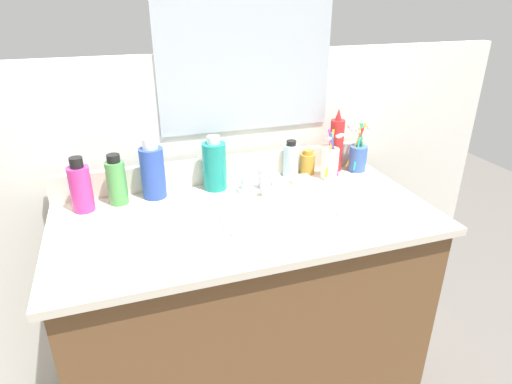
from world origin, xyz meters
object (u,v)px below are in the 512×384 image
at_px(bottle_shampoo_blue, 153,171).
at_px(bottle_oil_amber, 308,163).
at_px(bottle_gel_clear, 291,160).
at_px(bottle_toner_green, 117,181).
at_px(bottle_spray_red, 336,144).
at_px(cup_blue_plastic, 358,156).
at_px(cup_white_ceramic, 330,162).
at_px(bottle_mouthwash_teal, 214,165).
at_px(bottle_soap_pink, 81,187).
at_px(faucet, 261,183).
at_px(soap_bar, 301,180).

bearing_deg(bottle_shampoo_blue, bottle_oil_amber, 2.78).
bearing_deg(bottle_gel_clear, bottle_oil_amber, -0.28).
bearing_deg(bottle_toner_green, bottle_spray_red, 2.64).
height_order(cup_blue_plastic, cup_white_ceramic, cup_blue_plastic).
distance_m(bottle_mouthwash_teal, cup_white_ceramic, 0.41).
height_order(bottle_shampoo_blue, bottle_gel_clear, bottle_shampoo_blue).
xyz_separation_m(bottle_spray_red, cup_blue_plastic, (0.08, -0.03, -0.05)).
relative_size(bottle_mouthwash_teal, bottle_soap_pink, 1.08).
relative_size(faucet, bottle_soap_pink, 0.93).
distance_m(bottle_spray_red, cup_blue_plastic, 0.09).
bearing_deg(faucet, bottle_mouthwash_teal, 154.38).
bearing_deg(soap_bar, bottle_toner_green, 176.31).
xyz_separation_m(faucet, cup_blue_plastic, (0.40, 0.06, 0.03)).
distance_m(bottle_spray_red, soap_bar, 0.21).
bearing_deg(faucet, bottle_shampoo_blue, 169.19).
relative_size(faucet, bottle_toner_green, 0.98).
xyz_separation_m(bottle_shampoo_blue, bottle_oil_amber, (0.56, 0.03, -0.05)).
relative_size(bottle_mouthwash_teal, bottle_toner_green, 1.13).
distance_m(bottle_oil_amber, cup_blue_plastic, 0.19).
relative_size(bottle_shampoo_blue, cup_white_ceramic, 1.11).
height_order(bottle_spray_red, bottle_toner_green, bottle_spray_red).
distance_m(bottle_oil_amber, bottle_mouthwash_teal, 0.36).
distance_m(bottle_oil_amber, soap_bar, 0.10).
relative_size(bottle_mouthwash_teal, soap_bar, 2.88).
xyz_separation_m(bottle_gel_clear, bottle_oil_amber, (0.07, -0.00, -0.02)).
relative_size(bottle_spray_red, bottle_gel_clear, 1.77).
height_order(faucet, bottle_oil_amber, bottle_oil_amber).
relative_size(bottle_soap_pink, cup_white_ceramic, 0.96).
bearing_deg(bottle_soap_pink, bottle_toner_green, 9.15).
bearing_deg(bottle_oil_amber, bottle_gel_clear, 179.72).
xyz_separation_m(cup_blue_plastic, cup_white_ceramic, (-0.13, -0.03, 0.00)).
bearing_deg(bottle_toner_green, soap_bar, -3.69).
height_order(bottle_oil_amber, cup_white_ceramic, cup_white_ceramic).
xyz_separation_m(bottle_mouthwash_teal, cup_blue_plastic, (0.54, -0.01, -0.03)).
distance_m(bottle_oil_amber, cup_white_ceramic, 0.09).
relative_size(bottle_spray_red, cup_blue_plastic, 1.28).
height_order(bottle_oil_amber, bottle_toner_green, bottle_toner_green).
xyz_separation_m(bottle_gel_clear, soap_bar, (0.01, -0.08, -0.05)).
bearing_deg(cup_blue_plastic, bottle_shampoo_blue, 179.52).
bearing_deg(bottle_soap_pink, bottle_spray_red, 3.41).
xyz_separation_m(bottle_gel_clear, bottle_mouthwash_teal, (-0.29, -0.03, 0.02)).
bearing_deg(bottle_oil_amber, cup_white_ceramic, -48.33).
relative_size(bottle_oil_amber, cup_white_ceramic, 0.50).
xyz_separation_m(bottle_toner_green, cup_white_ceramic, (0.73, -0.02, -0.02)).
distance_m(faucet, soap_bar, 0.15).
height_order(faucet, cup_blue_plastic, cup_blue_plastic).
relative_size(bottle_shampoo_blue, bottle_spray_red, 0.85).
bearing_deg(bottle_gel_clear, bottle_toner_green, -176.28).
height_order(bottle_oil_amber, bottle_mouthwash_teal, bottle_mouthwash_teal).
relative_size(bottle_toner_green, bottle_soap_pink, 0.95).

